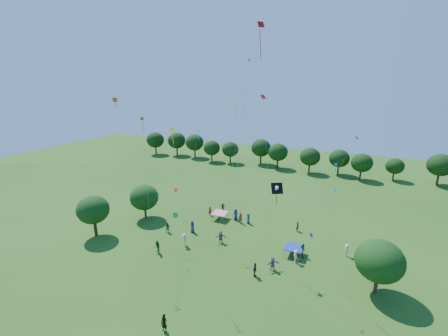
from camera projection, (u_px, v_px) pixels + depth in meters
ground at (157, 331)px, 25.80m from camera, size 160.00×160.00×0.00m
near_tree_west at (93, 210)px, 40.98m from camera, size 4.33×4.33×5.85m
near_tree_north at (144, 197)px, 46.69m from camera, size 4.42×4.42×5.42m
near_tree_east at (380, 261)px, 29.56m from camera, size 4.68×4.68×5.76m
treeline at (286, 153)px, 74.00m from camera, size 88.01×8.77×6.77m
tent_red_stripe at (220, 213)px, 46.80m from camera, size 2.20×2.20×1.10m
tent_blue at (294, 247)px, 36.94m from camera, size 2.20×2.20×1.10m
man_in_black at (164, 323)px, 25.53m from camera, size 0.63×0.41×1.67m
crowd_person_0 at (192, 227)px, 42.64m from camera, size 0.92×0.97×1.76m
crowd_person_1 at (298, 226)px, 43.02m from camera, size 0.50×0.64×1.52m
crowd_person_2 at (303, 250)px, 36.75m from camera, size 0.81×0.96×1.71m
crowd_person_3 at (184, 240)px, 38.99m from camera, size 0.94×1.26×1.76m
crowd_person_4 at (255, 270)px, 32.85m from camera, size 0.55×1.03×1.68m
crowd_person_5 at (221, 237)px, 39.86m from camera, size 1.66×1.21×1.69m
crowd_person_6 at (236, 214)px, 46.58m from camera, size 0.90×1.03×1.84m
crowd_person_7 at (241, 218)px, 45.52m from camera, size 0.74×0.56×1.77m
crowd_person_8 at (157, 247)px, 37.30m from camera, size 0.93×0.95×1.74m
crowd_person_9 at (296, 256)px, 35.43m from camera, size 1.08×1.12×1.64m
crowd_person_10 at (223, 207)px, 49.52m from camera, size 1.03×0.82×1.60m
crowd_person_11 at (273, 264)px, 34.00m from camera, size 1.52×1.46×1.66m
crowd_person_12 at (248, 219)px, 45.34m from camera, size 0.88×0.89×1.64m
crowd_person_13 at (210, 211)px, 48.18m from camera, size 0.66×0.51×1.57m
crowd_person_14 at (168, 228)px, 42.61m from camera, size 0.83×0.55×1.55m
crowd_person_15 at (347, 250)px, 36.80m from camera, size 1.09×0.97×1.56m
pirate_kite at (277, 189)px, 32.61m from camera, size 2.46×1.42×8.78m
red_high_kite at (251, 75)px, 32.63m from camera, size 4.82×2.17×25.52m
small_kite_0 at (266, 140)px, 31.92m from camera, size 1.79×1.58×18.14m
small_kite_1 at (178, 192)px, 47.35m from camera, size 3.91×1.48×3.25m
small_kite_2 at (237, 138)px, 43.60m from camera, size 1.42×1.25×16.03m
small_kite_3 at (176, 217)px, 37.44m from camera, size 0.91×1.10×3.67m
small_kite_4 at (329, 177)px, 42.27m from camera, size 3.82×1.61×8.57m
small_kite_5 at (296, 245)px, 28.19m from camera, size 5.76×2.22×6.31m
small_kite_6 at (334, 198)px, 33.99m from camera, size 0.66×1.12×7.91m
small_kite_7 at (194, 153)px, 39.46m from camera, size 3.55×0.52×13.58m
small_kite_8 at (144, 148)px, 39.33m from camera, size 1.28×1.57×15.14m
small_kite_9 at (132, 140)px, 34.46m from camera, size 4.96×3.67×17.75m
small_kite_10 at (176, 161)px, 31.66m from camera, size 1.70×4.36×15.03m
small_kite_11 at (342, 162)px, 40.07m from camera, size 5.67×0.52×12.67m
small_kite_12 at (243, 118)px, 38.16m from camera, size 2.83×1.61×22.12m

